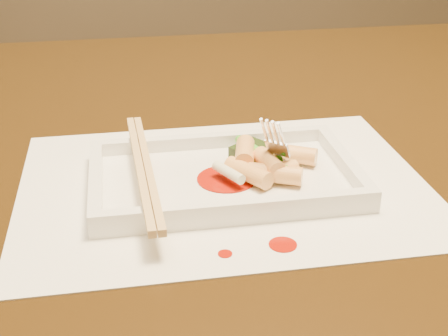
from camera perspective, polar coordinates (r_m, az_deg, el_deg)
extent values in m
cube|color=black|center=(0.75, -4.18, 1.74)|extent=(1.40, 0.90, 0.04)
cube|color=white|center=(0.62, 0.00, -1.55)|extent=(0.40, 0.30, 0.00)
cylinder|color=#A41304|center=(0.53, 5.40, -6.98)|extent=(0.02, 0.02, 0.00)
cylinder|color=#A41304|center=(0.51, 0.10, -7.85)|extent=(0.01, 0.01, 0.00)
cube|color=white|center=(0.62, 0.00, -1.16)|extent=(0.26, 0.16, 0.01)
cube|color=white|center=(0.68, -1.08, 2.53)|extent=(0.26, 0.01, 0.01)
cube|color=white|center=(0.55, 1.33, -3.70)|extent=(0.26, 0.01, 0.01)
cube|color=white|center=(0.60, -11.65, -1.16)|extent=(0.01, 0.14, 0.01)
cube|color=white|center=(0.64, 10.97, 0.61)|extent=(0.01, 0.14, 0.01)
cube|color=black|center=(0.65, 2.43, 1.59)|extent=(0.05, 0.05, 0.01)
cylinder|color=#EAEACC|center=(0.60, 0.42, -0.41)|extent=(0.03, 0.04, 0.01)
cylinder|color=green|center=(0.63, 3.43, 1.33)|extent=(0.04, 0.08, 0.01)
cube|color=tan|center=(0.60, -7.74, 0.04)|extent=(0.01, 0.24, 0.01)
cube|color=tan|center=(0.60, -6.98, 0.10)|extent=(0.01, 0.24, 0.01)
cylinder|color=#A41304|center=(0.61, 0.23, -1.00)|extent=(0.06, 0.06, 0.00)
cylinder|color=#FECB76|center=(0.60, 4.52, -0.33)|extent=(0.05, 0.03, 0.02)
cylinder|color=#FECB76|center=(0.64, 6.33, 1.27)|extent=(0.05, 0.04, 0.02)
cylinder|color=#FECB76|center=(0.63, 1.92, 1.45)|extent=(0.03, 0.05, 0.02)
cylinder|color=#FECB76|center=(0.60, 4.69, -0.54)|extent=(0.05, 0.04, 0.02)
cylinder|color=#FECB76|center=(0.60, 2.24, -0.44)|extent=(0.04, 0.05, 0.02)
cylinder|color=#FECB76|center=(0.61, 4.10, 0.52)|extent=(0.03, 0.04, 0.02)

